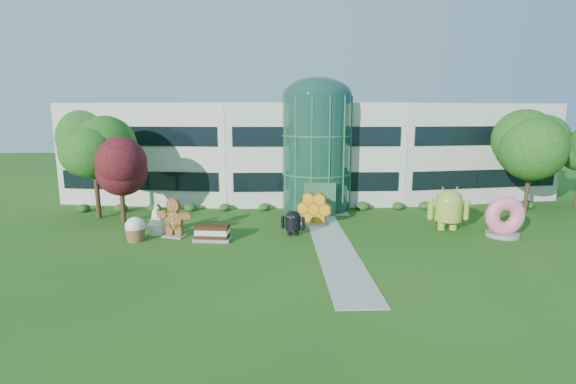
{
  "coord_description": "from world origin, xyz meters",
  "views": [
    {
      "loc": [
        -3.81,
        -24.48,
        8.23
      ],
      "look_at": [
        -2.73,
        6.0,
        2.6
      ],
      "focal_mm": 26.0,
      "sensor_mm": 36.0,
      "label": 1
    }
  ],
  "objects_px": {
    "donut": "(504,216)",
    "android_black": "(293,221)",
    "android_green": "(449,206)",
    "gingerbread": "(174,217)"
  },
  "relations": [
    {
      "from": "donut",
      "to": "gingerbread",
      "type": "height_order",
      "value": "donut"
    },
    {
      "from": "donut",
      "to": "gingerbread",
      "type": "bearing_deg",
      "value": 179.68
    },
    {
      "from": "android_black",
      "to": "donut",
      "type": "xyz_separation_m",
      "value": [
        14.45,
        -0.82,
        0.41
      ]
    },
    {
      "from": "android_black",
      "to": "donut",
      "type": "distance_m",
      "value": 14.48
    },
    {
      "from": "donut",
      "to": "android_black",
      "type": "bearing_deg",
      "value": 178.22
    },
    {
      "from": "android_black",
      "to": "gingerbread",
      "type": "relative_size",
      "value": 0.68
    },
    {
      "from": "gingerbread",
      "to": "donut",
      "type": "bearing_deg",
      "value": 18.0
    },
    {
      "from": "android_black",
      "to": "gingerbread",
      "type": "height_order",
      "value": "gingerbread"
    },
    {
      "from": "android_green",
      "to": "gingerbread",
      "type": "bearing_deg",
      "value": -173.23
    },
    {
      "from": "android_green",
      "to": "android_black",
      "type": "height_order",
      "value": "android_green"
    }
  ]
}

